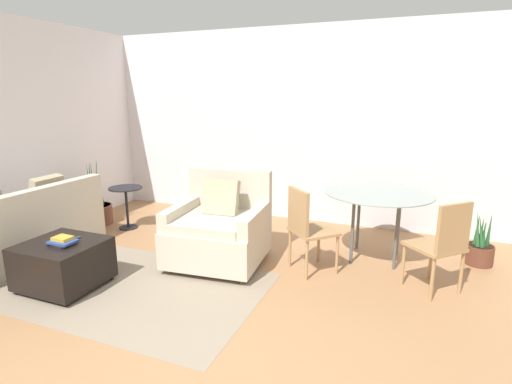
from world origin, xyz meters
TOP-DOWN VIEW (x-y plane):
  - ground_plane at (0.00, 0.00)m, footprint 20.00×20.00m
  - wall_back at (0.00, 3.69)m, footprint 12.00×0.06m
  - wall_left at (-3.21, 1.50)m, footprint 0.06×12.00m
  - area_rug at (-1.09, 0.93)m, footprint 2.61×1.64m
  - couch at (-2.67, 0.98)m, footprint 0.83×2.00m
  - armchair at (-0.53, 1.80)m, footprint 1.06×1.03m
  - ottoman at (-1.65, 0.70)m, footprint 0.71×0.67m
  - book_stack at (-1.61, 0.68)m, footprint 0.26×0.20m
  - tv_remote_primary at (-1.61, 0.81)m, footprint 0.07×0.16m
  - tv_remote_secondary at (-1.79, 0.84)m, footprint 0.12×0.13m
  - potted_plant at (-2.79, 2.36)m, footprint 0.41×0.41m
  - side_table at (-2.25, 2.35)m, footprint 0.45×0.45m
  - dining_table at (1.06, 2.55)m, footprint 1.17×1.17m
  - dining_chair_near_left at (0.42, 1.91)m, footprint 0.59×0.59m
  - dining_chair_near_right at (1.70, 1.91)m, footprint 0.59×0.59m
  - potted_plant_small at (2.15, 2.81)m, footprint 0.29×0.29m

SIDE VIEW (x-z plane):
  - ground_plane at x=0.00m, z-range 0.00..0.00m
  - area_rug at x=-1.09m, z-range 0.00..0.01m
  - potted_plant_small at x=2.15m, z-range -0.14..0.47m
  - potted_plant at x=-2.79m, z-range -0.26..0.69m
  - ottoman at x=-1.65m, z-range 0.02..0.47m
  - couch at x=-2.67m, z-range -0.15..0.74m
  - armchair at x=-0.53m, z-range -0.12..0.87m
  - side_table at x=-2.25m, z-range 0.12..0.71m
  - tv_remote_primary at x=-1.61m, z-range 0.45..0.46m
  - tv_remote_secondary at x=-1.79m, z-range 0.45..0.46m
  - book_stack at x=-1.61m, z-range 0.45..0.52m
  - dining_chair_near_left at x=0.42m, z-range 0.07..0.97m
  - dining_chair_near_right at x=1.70m, z-range 0.07..0.97m
  - dining_table at x=1.06m, z-range 0.31..1.08m
  - wall_back at x=0.00m, z-range 0.00..2.75m
  - wall_left at x=-3.21m, z-range 0.00..2.75m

